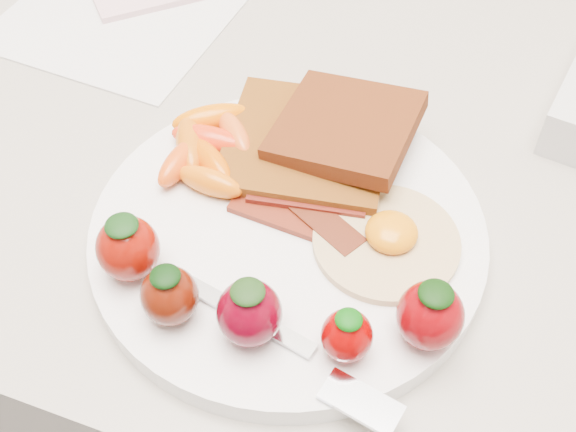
% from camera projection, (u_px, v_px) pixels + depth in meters
% --- Properties ---
extents(counter, '(2.00, 0.60, 0.90)m').
position_uv_depth(counter, '(305.00, 372.00, 0.93)').
color(counter, gray).
rests_on(counter, ground).
extents(plate, '(0.27, 0.27, 0.02)m').
position_uv_depth(plate, '(288.00, 234.00, 0.50)').
color(plate, white).
rests_on(plate, counter).
extents(toast_lower, '(0.13, 0.13, 0.01)m').
position_uv_depth(toast_lower, '(307.00, 144.00, 0.53)').
color(toast_lower, '#4E1A05').
rests_on(toast_lower, plate).
extents(toast_upper, '(0.10, 0.10, 0.02)m').
position_uv_depth(toast_upper, '(345.00, 127.00, 0.52)').
color(toast_upper, black).
rests_on(toast_upper, toast_lower).
extents(fried_egg, '(0.10, 0.10, 0.02)m').
position_uv_depth(fried_egg, '(388.00, 239.00, 0.48)').
color(fried_egg, beige).
rests_on(fried_egg, plate).
extents(bacon_strips, '(0.10, 0.06, 0.01)m').
position_uv_depth(bacon_strips, '(303.00, 210.00, 0.49)').
color(bacon_strips, '#400F03').
rests_on(bacon_strips, plate).
extents(baby_carrots, '(0.08, 0.10, 0.02)m').
position_uv_depth(baby_carrots, '(206.00, 146.00, 0.52)').
color(baby_carrots, red).
rests_on(baby_carrots, plate).
extents(strawberries, '(0.23, 0.08, 0.05)m').
position_uv_depth(strawberries, '(258.00, 296.00, 0.43)').
color(strawberries, '#760C03').
rests_on(strawberries, plate).
extents(fork, '(0.17, 0.06, 0.00)m').
position_uv_depth(fork, '(290.00, 350.00, 0.43)').
color(fork, silver).
rests_on(fork, plate).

